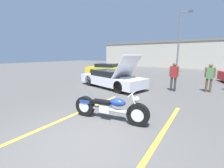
{
  "coord_description": "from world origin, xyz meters",
  "views": [
    {
      "loc": [
        2.44,
        -2.38,
        2.1
      ],
      "look_at": [
        -1.21,
        3.2,
        0.8
      ],
      "focal_mm": 24.0,
      "sensor_mm": 36.0,
      "label": 1
    }
  ],
  "objects_px": {
    "light_pole": "(180,40)",
    "spectator_near_motorcycle": "(174,74)",
    "parked_car_left_row": "(108,69)",
    "spectator_midground": "(210,75)",
    "show_car_hood_open": "(112,79)",
    "motorcycle": "(109,108)"
  },
  "relations": [
    {
      "from": "show_car_hood_open",
      "to": "spectator_near_motorcycle",
      "type": "bearing_deg",
      "value": 30.65
    },
    {
      "from": "motorcycle",
      "to": "spectator_midground",
      "type": "relative_size",
      "value": 1.57
    },
    {
      "from": "light_pole",
      "to": "spectator_midground",
      "type": "distance_m",
      "value": 9.15
    },
    {
      "from": "parked_car_left_row",
      "to": "light_pole",
      "type": "bearing_deg",
      "value": 27.54
    },
    {
      "from": "light_pole",
      "to": "parked_car_left_row",
      "type": "relative_size",
      "value": 1.36
    },
    {
      "from": "spectator_near_motorcycle",
      "to": "spectator_midground",
      "type": "height_order",
      "value": "spectator_near_motorcycle"
    },
    {
      "from": "light_pole",
      "to": "spectator_near_motorcycle",
      "type": "height_order",
      "value": "light_pole"
    },
    {
      "from": "spectator_near_motorcycle",
      "to": "spectator_midground",
      "type": "distance_m",
      "value": 1.93
    },
    {
      "from": "light_pole",
      "to": "motorcycle",
      "type": "height_order",
      "value": "light_pole"
    },
    {
      "from": "motorcycle",
      "to": "spectator_midground",
      "type": "distance_m",
      "value": 6.74
    },
    {
      "from": "light_pole",
      "to": "show_car_hood_open",
      "type": "xyz_separation_m",
      "value": [
        -2.23,
        -10.07,
        -3.12
      ]
    },
    {
      "from": "parked_car_left_row",
      "to": "spectator_near_motorcycle",
      "type": "xyz_separation_m",
      "value": [
        7.51,
        -4.12,
        0.42
      ]
    },
    {
      "from": "light_pole",
      "to": "spectator_near_motorcycle",
      "type": "distance_m",
      "value": 9.5
    },
    {
      "from": "motorcycle",
      "to": "spectator_midground",
      "type": "height_order",
      "value": "spectator_midground"
    },
    {
      "from": "motorcycle",
      "to": "spectator_midground",
      "type": "xyz_separation_m",
      "value": [
        2.61,
        6.19,
        0.55
      ]
    },
    {
      "from": "parked_car_left_row",
      "to": "spectator_near_motorcycle",
      "type": "bearing_deg",
      "value": -39.76
    },
    {
      "from": "light_pole",
      "to": "parked_car_left_row",
      "type": "xyz_separation_m",
      "value": [
        -6.13,
        -4.89,
        -3.12
      ]
    },
    {
      "from": "parked_car_left_row",
      "to": "spectator_near_motorcycle",
      "type": "distance_m",
      "value": 8.58
    },
    {
      "from": "motorcycle",
      "to": "spectator_midground",
      "type": "bearing_deg",
      "value": 58.06
    },
    {
      "from": "parked_car_left_row",
      "to": "spectator_midground",
      "type": "xyz_separation_m",
      "value": [
        9.25,
        -3.27,
        0.39
      ]
    },
    {
      "from": "light_pole",
      "to": "motorcycle",
      "type": "distance_m",
      "value": 14.73
    },
    {
      "from": "show_car_hood_open",
      "to": "parked_car_left_row",
      "type": "bearing_deg",
      "value": 141.23
    }
  ]
}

